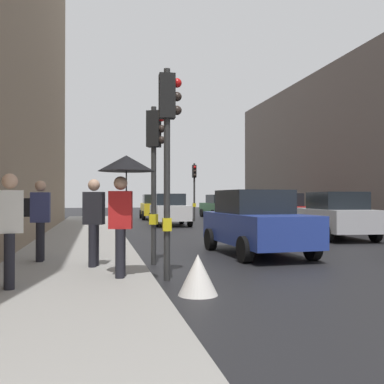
% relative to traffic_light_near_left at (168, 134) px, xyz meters
% --- Properties ---
extents(sidewalk_kerb, '(3.00, 40.00, 0.16)m').
position_rel_traffic_light_near_left_xyz_m(sidewalk_kerb, '(-1.82, 5.76, -2.66)').
color(sidewalk_kerb, gray).
rests_on(sidewalk_kerb, ground).
extents(traffic_light_near_left, '(0.44, 0.25, 3.98)m').
position_rel_traffic_light_near_left_xyz_m(traffic_light_near_left, '(0.00, 0.00, 0.00)').
color(traffic_light_near_left, '#2D2D2D').
rests_on(traffic_light_near_left, ground).
extents(traffic_light_near_right, '(0.45, 0.34, 3.67)m').
position_rel_traffic_light_near_left_xyz_m(traffic_light_near_right, '(-0.00, 2.03, -0.21)').
color(traffic_light_near_right, '#2D2D2D').
rests_on(traffic_light_near_right, ground).
extents(traffic_light_far_median, '(0.24, 0.43, 3.79)m').
position_rel_traffic_light_near_left_xyz_m(traffic_light_far_median, '(4.91, 20.34, -0.13)').
color(traffic_light_far_median, '#2D2D2D').
rests_on(traffic_light_far_median, ground).
extents(car_yellow_taxi, '(2.13, 4.26, 1.76)m').
position_rel_traffic_light_near_left_xyz_m(car_yellow_taxi, '(2.71, 23.52, -1.87)').
color(car_yellow_taxi, yellow).
rests_on(car_yellow_taxi, ground).
extents(car_white_compact, '(2.09, 4.24, 1.76)m').
position_rel_traffic_light_near_left_xyz_m(car_white_compact, '(2.61, 16.31, -1.87)').
color(car_white_compact, silver).
rests_on(car_white_compact, ground).
extents(car_silver_hatchback, '(2.25, 4.32, 1.76)m').
position_rel_traffic_light_near_left_xyz_m(car_silver_hatchback, '(7.44, 7.07, -1.87)').
color(car_silver_hatchback, '#BCBCC1').
rests_on(car_silver_hatchback, ground).
extents(car_blue_van, '(2.20, 4.29, 1.76)m').
position_rel_traffic_light_near_left_xyz_m(car_blue_van, '(2.94, 3.29, -1.87)').
color(car_blue_van, navy).
rests_on(car_blue_van, ground).
extents(car_green_estate, '(2.27, 4.33, 1.76)m').
position_rel_traffic_light_near_left_xyz_m(car_green_estate, '(7.84, 25.01, -1.87)').
color(car_green_estate, '#2D6038').
rests_on(car_green_estate, ground).
extents(car_red_sedan, '(2.13, 4.26, 1.76)m').
position_rel_traffic_light_near_left_xyz_m(car_red_sedan, '(7.75, 13.12, -1.87)').
color(car_red_sedan, red).
rests_on(car_red_sedan, ground).
extents(pedestrian_with_umbrella, '(1.00, 1.00, 2.14)m').
position_rel_traffic_light_near_left_xyz_m(pedestrian_with_umbrella, '(-0.83, -0.37, -0.90)').
color(pedestrian_with_umbrella, black).
rests_on(pedestrian_with_umbrella, sidewalk_kerb).
extents(pedestrian_with_grey_backpack, '(0.61, 0.36, 1.77)m').
position_rel_traffic_light_near_left_xyz_m(pedestrian_with_grey_backpack, '(-2.57, 1.99, -1.58)').
color(pedestrian_with_grey_backpack, black).
rests_on(pedestrian_with_grey_backpack, sidewalk_kerb).
extents(pedestrian_with_black_backpack, '(0.64, 0.38, 1.77)m').
position_rel_traffic_light_near_left_xyz_m(pedestrian_with_black_backpack, '(-2.67, -0.99, -1.58)').
color(pedestrian_with_black_backpack, black).
rests_on(pedestrian_with_black_backpack, sidewalk_kerb).
extents(pedestrian_in_dark_coat, '(0.45, 0.35, 1.77)m').
position_rel_traffic_light_near_left_xyz_m(pedestrian_in_dark_coat, '(-1.37, 0.99, -1.61)').
color(pedestrian_in_dark_coat, black).
rests_on(pedestrian_in_dark_coat, sidewalk_kerb).
extents(warning_sign_triangle, '(0.64, 0.64, 0.65)m').
position_rel_traffic_light_near_left_xyz_m(warning_sign_triangle, '(0.27, -1.34, -2.42)').
color(warning_sign_triangle, silver).
rests_on(warning_sign_triangle, ground).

